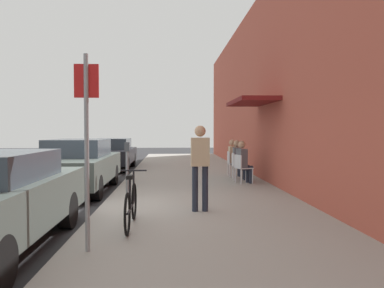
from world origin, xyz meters
name	(u,v)px	position (x,y,z in m)	size (l,w,h in m)	color
ground_plane	(100,211)	(0.00, 0.00, 0.00)	(60.00, 60.00, 0.00)	#2D2D30
sidewalk_slab	(198,192)	(2.25, 2.00, 0.06)	(4.50, 32.00, 0.12)	#9E9B93
building_facade	(287,78)	(4.65, 2.01, 3.15)	(1.40, 32.00, 6.31)	#BC5442
parked_car_1	(78,165)	(-1.10, 2.61, 0.76)	(1.80, 4.40, 1.48)	#47514C
parked_car_2	(112,153)	(-1.10, 8.77, 0.72)	(1.80, 4.40, 1.37)	black
parking_meter	(127,165)	(0.45, 1.08, 0.89)	(0.12, 0.10, 1.32)	slate
street_sign	(87,137)	(0.40, -3.06, 1.64)	(0.32, 0.06, 2.60)	gray
bicycle_0	(131,205)	(0.84, -1.83, 0.48)	(0.46, 1.71, 0.90)	black
cafe_chair_0	(242,167)	(3.65, 3.20, 0.62)	(0.55, 0.55, 0.87)	silver
seated_patron_0	(243,160)	(3.71, 3.22, 0.82)	(0.50, 0.45, 1.29)	#232838
cafe_chair_1	(237,164)	(3.65, 4.02, 0.62)	(0.45, 0.45, 0.87)	silver
seated_patron_1	(239,158)	(3.71, 4.02, 0.82)	(0.43, 0.37, 1.29)	#232838
cafe_chair_2	(232,162)	(3.65, 4.94, 0.62)	(0.45, 0.45, 0.87)	silver
seated_patron_2	(234,157)	(3.71, 4.95, 0.82)	(0.43, 0.36, 1.29)	#232838
pedestrian_standing	(200,161)	(2.08, -0.67, 1.12)	(0.36, 0.22, 1.70)	#232838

